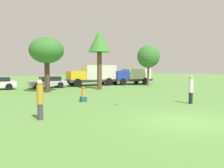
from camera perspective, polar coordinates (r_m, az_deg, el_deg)
ground_plane at (r=10.47m, az=17.08°, el=-8.73°), size 120.00×120.00×0.00m
person_thrower at (r=10.54m, az=-17.44°, el=-3.54°), size 0.29×0.29×1.77m
person_catcher at (r=15.33m, az=18.99°, el=-1.22°), size 0.29×0.29×1.79m
frisbee at (r=12.68m, az=5.30°, el=4.55°), size 0.25×0.24×0.07m
bystander_sitting at (r=15.49m, az=-7.13°, el=-2.81°), size 0.40×0.33×1.04m
tree_1 at (r=22.02m, az=-15.91°, el=7.91°), size 3.15×3.15×5.06m
tree_2 at (r=24.06m, az=-3.16°, el=10.14°), size 2.30×2.30×6.18m
tree_3 at (r=29.03m, az=9.03°, el=6.71°), size 2.80×2.80×5.04m
parked_car_silver at (r=26.66m, az=-15.57°, el=0.49°), size 3.97×1.92×1.27m
delivery_truck_yellow at (r=29.20m, az=-4.57°, el=2.36°), size 6.66×2.32×2.57m
delivery_truck_blue at (r=31.42m, az=4.88°, el=2.13°), size 5.71×2.37×2.10m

